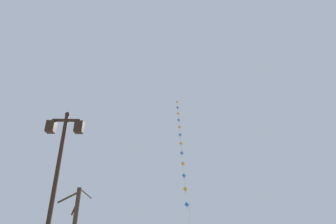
% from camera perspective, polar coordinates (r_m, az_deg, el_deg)
% --- Properties ---
extents(twin_lantern_lamp_post, '(1.23, 0.28, 5.24)m').
position_cam_1_polar(twin_lantern_lamp_post, '(9.35, -22.32, -9.19)').
color(twin_lantern_lamp_post, black).
rests_on(twin_lantern_lamp_post, ground_plane).
extents(kite_train, '(0.42, 11.85, 16.14)m').
position_cam_1_polar(kite_train, '(24.26, 2.89, -7.59)').
color(kite_train, brown).
rests_on(kite_train, ground_plane).
extents(bare_tree, '(1.62, 1.69, 3.99)m').
position_cam_1_polar(bare_tree, '(17.70, -19.47, -21.09)').
color(bare_tree, '#423323').
rests_on(bare_tree, ground_plane).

